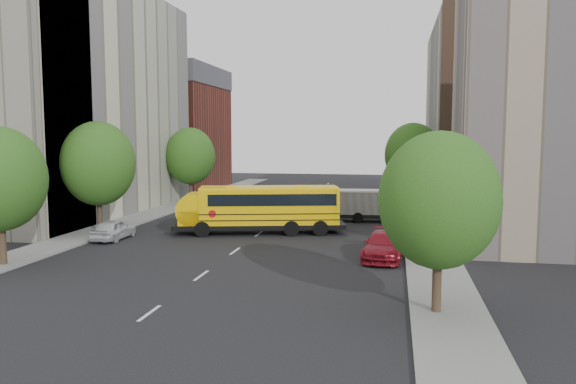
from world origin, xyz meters
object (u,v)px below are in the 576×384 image
(school_bus, at_px, (258,207))
(parked_car_3, at_px, (384,245))
(parked_car_0, at_px, (114,229))
(street_tree_1, at_px, (98,164))
(street_tree_4, at_px, (413,155))
(parked_car_4, at_px, (389,196))
(safari_truck, at_px, (356,205))
(parked_car_2, at_px, (221,192))
(street_tree_5, at_px, (409,155))
(parked_car_1, at_px, (204,200))
(street_tree_2, at_px, (190,156))
(parked_car_5, at_px, (396,187))
(street_tree_3, at_px, (439,200))

(school_bus, xyz_separation_m, parked_car_3, (8.92, -6.63, -1.14))
(parked_car_0, bearing_deg, street_tree_1, -43.47)
(street_tree_4, relative_size, parked_car_0, 2.00)
(parked_car_0, relative_size, parked_car_4, 0.92)
(safari_truck, xyz_separation_m, parked_car_2, (-15.92, 14.24, -0.68))
(street_tree_1, xyz_separation_m, safari_truck, (17.33, 9.23, -3.61))
(street_tree_5, distance_m, parked_car_1, 24.74)
(street_tree_2, relative_size, parked_car_3, 1.48)
(parked_car_4, bearing_deg, parked_car_0, -123.23)
(school_bus, bearing_deg, safari_truck, 33.39)
(safari_truck, distance_m, parked_car_0, 18.93)
(school_bus, distance_m, parked_car_2, 23.28)
(street_tree_4, relative_size, parked_car_3, 1.55)
(street_tree_2, xyz_separation_m, parked_car_4, (19.80, 3.95, -4.08))
(parked_car_1, xyz_separation_m, parked_car_5, (18.40, 16.72, 0.08))
(street_tree_2, height_order, parked_car_5, street_tree_2)
(street_tree_2, bearing_deg, parked_car_2, 75.50)
(parked_car_4, height_order, parked_car_5, parked_car_4)
(parked_car_3, height_order, parked_car_4, parked_car_3)
(parked_car_2, bearing_deg, parked_car_5, -158.64)
(parked_car_0, bearing_deg, parked_car_1, -91.14)
(street_tree_2, height_order, street_tree_3, street_tree_2)
(parked_car_2, bearing_deg, safari_truck, 134.45)
(parked_car_2, bearing_deg, street_tree_2, 71.78)
(street_tree_5, distance_m, parked_car_0, 37.84)
(parked_car_5, bearing_deg, street_tree_2, -150.08)
(parked_car_0, bearing_deg, street_tree_3, 148.19)
(parked_car_3, height_order, parked_car_5, parked_car_3)
(street_tree_3, relative_size, safari_truck, 1.17)
(school_bus, bearing_deg, street_tree_4, 40.88)
(school_bus, bearing_deg, street_tree_2, 110.70)
(street_tree_1, relative_size, safari_truck, 1.30)
(street_tree_2, xyz_separation_m, street_tree_4, (22.00, 0.00, 0.25))
(school_bus, distance_m, parked_car_5, 31.77)
(parked_car_3, distance_m, parked_car_5, 36.86)
(safari_truck, distance_m, parked_car_5, 23.46)
(parked_car_2, bearing_deg, parked_car_4, 171.53)
(street_tree_1, distance_m, street_tree_4, 28.43)
(safari_truck, bearing_deg, parked_car_5, 77.38)
(street_tree_1, height_order, parked_car_3, street_tree_1)
(street_tree_1, height_order, parked_car_0, street_tree_1)
(street_tree_2, distance_m, street_tree_5, 25.06)
(street_tree_1, bearing_deg, parked_car_1, 82.04)
(street_tree_2, xyz_separation_m, street_tree_3, (22.00, -32.00, -0.37))
(parked_car_4, bearing_deg, parked_car_2, 178.75)
(parked_car_1, height_order, parked_car_4, parked_car_4)
(parked_car_4, bearing_deg, street_tree_4, -57.40)
(school_bus, distance_m, safari_truck, 9.53)
(school_bus, height_order, parked_car_2, school_bus)
(school_bus, relative_size, parked_car_2, 2.59)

